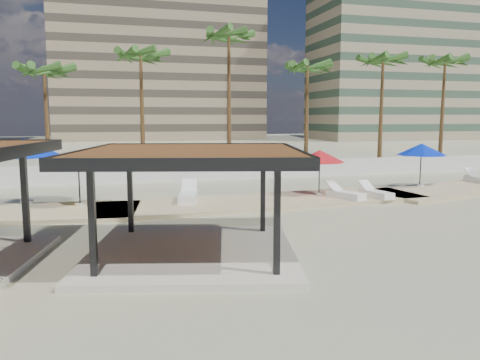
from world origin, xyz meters
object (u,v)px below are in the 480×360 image
at_px(umbrella_c, 320,156).
at_px(lounger_b, 376,193).
at_px(lounger_c, 345,194).
at_px(lounger_a, 188,196).
at_px(lounger_d, 479,179).
at_px(pavilion_central, 192,193).

height_order(umbrella_c, lounger_b, umbrella_c).
height_order(umbrella_c, lounger_c, umbrella_c).
xyz_separation_m(umbrella_c, lounger_c, (0.73, -1.39, -1.76)).
distance_m(lounger_a, lounger_d, 18.05).
xyz_separation_m(pavilion_central, umbrella_c, (7.91, 8.34, 0.24)).
bearing_deg(lounger_a, lounger_d, -72.07).
height_order(lounger_a, lounger_c, lounger_a).
bearing_deg(lounger_b, lounger_d, -82.37).
relative_size(pavilion_central, lounger_a, 3.02).
distance_m(umbrella_c, lounger_d, 11.47).
xyz_separation_m(pavilion_central, lounger_b, (10.25, 6.84, -1.53)).
bearing_deg(lounger_d, lounger_a, 99.93).
relative_size(lounger_a, lounger_c, 1.15).
relative_size(pavilion_central, umbrella_c, 2.24).
height_order(lounger_b, lounger_d, lounger_d).
bearing_deg(lounger_c, pavilion_central, 105.77).
distance_m(pavilion_central, lounger_d, 21.58).
height_order(pavilion_central, lounger_c, pavilion_central).
bearing_deg(umbrella_c, lounger_a, -178.96).
bearing_deg(lounger_a, umbrella_c, -76.23).
height_order(umbrella_c, lounger_a, umbrella_c).
bearing_deg(lounger_b, lounger_a, 70.26).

